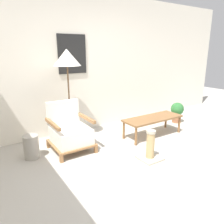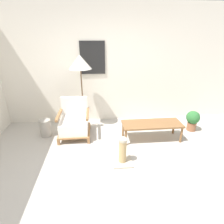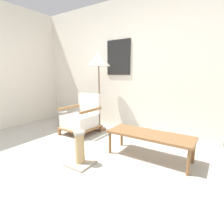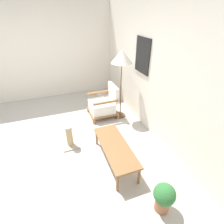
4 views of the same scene
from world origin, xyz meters
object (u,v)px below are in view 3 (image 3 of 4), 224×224
Objects in this scene: floor_lamp at (99,62)px; scratching_post at (80,152)px; armchair at (81,118)px; coffee_table at (150,136)px; vase at (63,120)px.

floor_lamp is 3.51× the size of scratching_post.
armchair is 1.21m from floor_lamp.
coffee_table is 1.00m from scratching_post.
vase is 0.79× the size of scratching_post.
scratching_post reaches higher than coffee_table.
scratching_post is (-0.71, -0.69, -0.15)m from coffee_table.
vase is (-0.62, 0.05, -0.13)m from armchair.
coffee_table is (1.42, -0.68, -1.12)m from floor_lamp.
vase is (-2.22, 0.34, -0.14)m from coffee_table.
vase is at bearing 171.19° from coffee_table.
coffee_table is at bearing -25.79° from floor_lamp.
scratching_post is (0.71, -1.38, -1.27)m from floor_lamp.
floor_lamp is at bearing 154.21° from coffee_table.
armchair is 1.70× the size of scratching_post.
floor_lamp is 1.93m from coffee_table.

